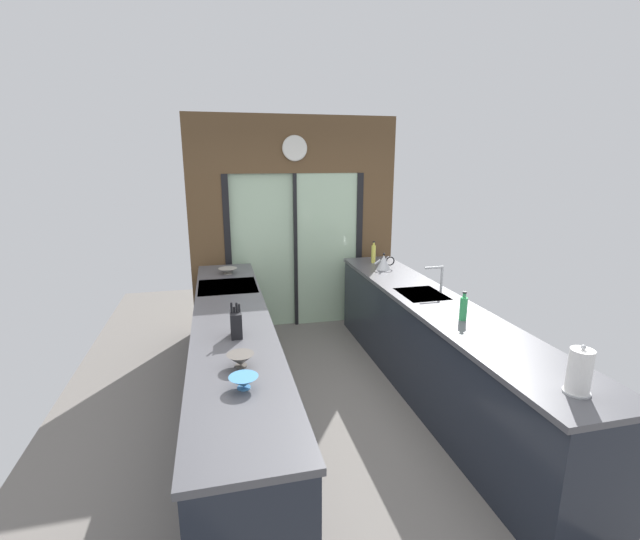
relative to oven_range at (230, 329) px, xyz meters
The scene contains 14 objects.
ground_plane 1.21m from the oven_range, 35.58° to the right, with size 5.04×7.60×0.02m, color slate.
back_wall_unit 1.81m from the oven_range, 51.68° to the left, with size 2.64×0.12×2.70m.
left_counter_run 1.12m from the oven_range, 90.08° to the right, with size 0.62×3.80×0.92m.
right_counter_run 2.05m from the oven_range, 27.56° to the right, with size 0.62×3.80×0.92m.
sink_faucet 2.18m from the oven_range, 19.60° to the right, with size 0.19×0.02×0.26m.
oven_range is the anchor object (origin of this frame).
mixing_bowl_near 2.16m from the oven_range, 89.50° to the right, with size 0.17×0.17×0.07m.
mixing_bowl_mid 1.90m from the oven_range, 89.42° to the right, with size 0.17×0.17×0.08m.
mixing_bowl_far 0.70m from the oven_range, 87.83° to the left, with size 0.21×0.21×0.07m.
knife_block 1.46m from the oven_range, 89.21° to the right, with size 0.08×0.14×0.26m.
kettle 1.90m from the oven_range, ahead, with size 0.25×0.17×0.19m.
soap_bottle_near 2.36m from the oven_range, 38.34° to the right, with size 0.06×0.06×0.24m.
soap_bottle_far 1.99m from the oven_range, 19.41° to the left, with size 0.05×0.05×0.27m.
paper_towel_roll 3.20m from the oven_range, 55.16° to the right, with size 0.14×0.14×0.29m.
Camera 1 is at (-0.99, -3.12, 2.17)m, focal length 24.57 mm.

